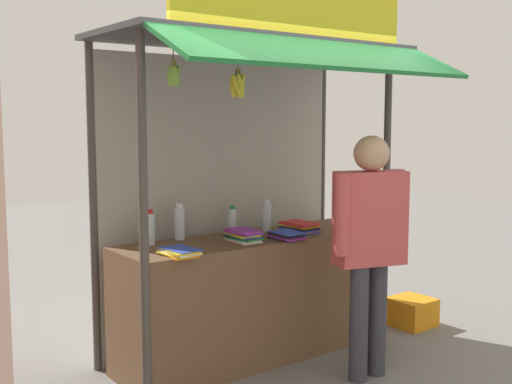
# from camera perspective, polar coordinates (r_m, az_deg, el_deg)

# --- Properties ---
(ground_plane) EXTENTS (20.00, 20.00, 0.00)m
(ground_plane) POSITION_cam_1_polar(r_m,az_deg,el_deg) (5.21, 0.00, -14.35)
(ground_plane) COLOR slate
(stall_counter) EXTENTS (2.24, 0.64, 0.95)m
(stall_counter) POSITION_cam_1_polar(r_m,az_deg,el_deg) (5.06, 0.00, -9.32)
(stall_counter) COLOR brown
(stall_counter) RESTS_ON ground
(stall_structure) EXTENTS (2.44, 1.52, 2.79)m
(stall_structure) POSITION_cam_1_polar(r_m,az_deg,el_deg) (4.97, -0.90, 4.54)
(stall_structure) COLOR #4C4742
(stall_structure) RESTS_ON ground
(water_bottle_front_left) EXTENTS (0.08, 0.08, 0.28)m
(water_bottle_front_left) POSITION_cam_1_polar(r_m,az_deg,el_deg) (4.85, -6.85, -2.73)
(water_bottle_front_left) COLOR silver
(water_bottle_front_left) RESTS_ON stall_counter
(water_bottle_back_left) EXTENTS (0.06, 0.06, 0.23)m
(water_bottle_back_left) POSITION_cam_1_polar(r_m,az_deg,el_deg) (5.04, -2.13, -2.60)
(water_bottle_back_left) COLOR silver
(water_bottle_back_left) RESTS_ON stall_counter
(water_bottle_far_right) EXTENTS (0.07, 0.07, 0.26)m
(water_bottle_far_right) POSITION_cam_1_polar(r_m,az_deg,el_deg) (5.19, 0.97, -2.18)
(water_bottle_far_right) COLOR silver
(water_bottle_far_right) RESTS_ON stall_counter
(water_bottle_rear_center) EXTENTS (0.07, 0.07, 0.26)m
(water_bottle_rear_center) POSITION_cam_1_polar(r_m,az_deg,el_deg) (4.68, -9.48, -3.22)
(water_bottle_rear_center) COLOR silver
(water_bottle_rear_center) RESTS_ON stall_counter
(magazine_stack_right) EXTENTS (0.22, 0.31, 0.05)m
(magazine_stack_right) POSITION_cam_1_polar(r_m,az_deg,el_deg) (4.30, -6.85, -5.37)
(magazine_stack_right) COLOR orange
(magazine_stack_right) RESTS_ON stall_counter
(magazine_stack_back_right) EXTENTS (0.21, 0.29, 0.09)m
(magazine_stack_back_right) POSITION_cam_1_polar(r_m,az_deg,el_deg) (4.75, -1.15, -3.91)
(magazine_stack_back_right) COLOR white
(magazine_stack_back_right) RESTS_ON stall_counter
(magazine_stack_left) EXTENTS (0.23, 0.33, 0.08)m
(magazine_stack_left) POSITION_cam_1_polar(r_m,az_deg,el_deg) (5.16, 3.88, -3.14)
(magazine_stack_left) COLOR blue
(magazine_stack_left) RESTS_ON stall_counter
(magazine_stack_mid_right) EXTENTS (0.21, 0.27, 0.06)m
(magazine_stack_mid_right) POSITION_cam_1_polar(r_m,az_deg,el_deg) (4.85, 2.73, -3.92)
(magazine_stack_mid_right) COLOR black
(magazine_stack_mid_right) RESTS_ON stall_counter
(banana_bunch_inner_left) EXTENTS (0.10, 0.10, 0.26)m
(banana_bunch_inner_left) POSITION_cam_1_polar(r_m,az_deg,el_deg) (4.00, -7.38, 10.31)
(banana_bunch_inner_left) COLOR #332D23
(banana_bunch_rightmost) EXTENTS (0.12, 0.12, 0.32)m
(banana_bunch_rightmost) POSITION_cam_1_polar(r_m,az_deg,el_deg) (4.26, -1.64, 9.54)
(banana_bunch_rightmost) COLOR #332D23
(vendor_person) EXTENTS (0.66, 0.35, 1.74)m
(vendor_person) POSITION_cam_1_polar(r_m,az_deg,el_deg) (4.57, 10.16, -3.73)
(vendor_person) COLOR #383842
(vendor_person) RESTS_ON ground
(plastic_crate) EXTENTS (0.36, 0.36, 0.25)m
(plastic_crate) POSITION_cam_1_polar(r_m,az_deg,el_deg) (6.02, 13.74, -10.38)
(plastic_crate) COLOR orange
(plastic_crate) RESTS_ON ground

